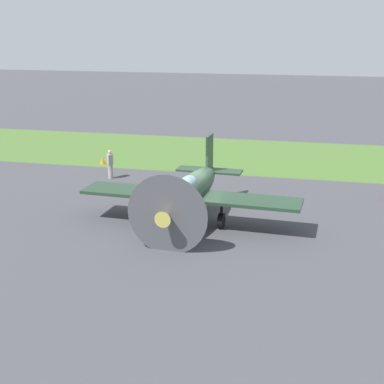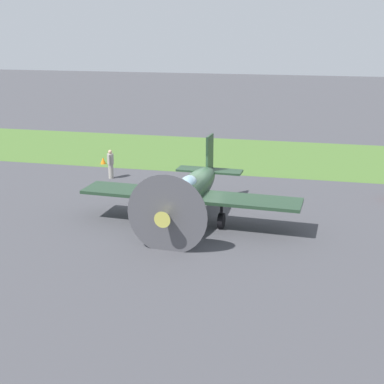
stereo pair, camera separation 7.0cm
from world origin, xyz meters
TOP-DOWN VIEW (x-y plane):
  - ground_plane at (0.00, 0.00)m, footprint 160.00×160.00m
  - grass_verge at (0.00, -12.68)m, footprint 120.00×11.00m
  - airplane_lead at (-0.18, 1.58)m, footprint 10.17×8.05m
  - ground_crew_chief at (6.26, -4.81)m, footprint 0.38×0.63m
  - runway_marker_cone at (8.07, -8.04)m, footprint 0.36×0.36m

SIDE VIEW (x-z plane):
  - ground_plane at x=0.00m, z-range 0.00..0.00m
  - grass_verge at x=0.00m, z-range 0.00..0.01m
  - runway_marker_cone at x=8.07m, z-range 0.00..0.44m
  - ground_crew_chief at x=6.26m, z-range 0.05..1.78m
  - airplane_lead at x=-0.18m, z-range -0.30..3.33m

